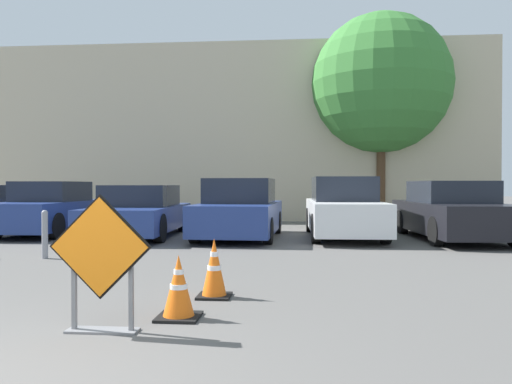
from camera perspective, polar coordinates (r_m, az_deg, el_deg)
The scene contains 12 objects.
ground_plane at distance 12.85m, azimuth -5.94°, elevation -5.27°, with size 96.00×96.00×0.00m, color #565451.
road_closed_sign at distance 4.83m, azimuth -17.33°, elevation -7.41°, with size 0.96×0.20×1.28m.
traffic_cone_nearest at distance 5.23m, azimuth -8.83°, elevation -10.75°, with size 0.43×0.43×0.65m.
traffic_cone_second at distance 6.13m, azimuth -4.80°, elevation -8.71°, with size 0.40×0.40×0.72m.
parked_car_second at distance 14.93m, azimuth -22.41°, elevation -1.87°, with size 1.83×4.24×1.45m.
parked_car_third at distance 13.53m, azimuth -13.10°, elevation -2.27°, with size 2.10×4.74×1.35m.
parked_car_fourth at distance 12.81m, azimuth -1.86°, elevation -2.17°, with size 2.03×4.19×1.52m.
parked_car_fifth at distance 13.19m, azimuth 9.95°, elevation -1.97°, with size 1.89×4.65×1.57m.
parked_car_sixth at distance 13.42m, azimuth 21.49°, elevation -2.14°, with size 2.14×4.69×1.46m.
bollard_nearest at distance 10.03m, azimuth -22.99°, elevation -4.32°, with size 0.12×0.12×0.90m.
building_facade_backdrop at distance 21.29m, azimuth -2.16°, elevation 6.25°, with size 19.70×5.00×6.75m.
street_tree_behind_lot at distance 19.07m, azimuth 14.12°, elevation 11.91°, with size 5.03×5.03×7.56m.
Camera 1 is at (2.41, -2.55, 1.36)m, focal length 35.00 mm.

